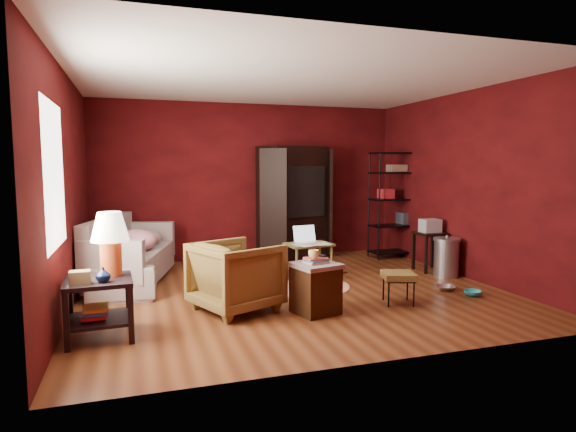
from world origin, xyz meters
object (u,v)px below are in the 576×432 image
Objects in this scene: sofa at (128,255)px; armchair at (236,273)px; side_table at (105,262)px; laptop_desk at (308,247)px; tv_armoire at (294,200)px; wire_shelving at (397,200)px; hamper at (315,287)px.

armchair reaches higher than sofa.
side_table is 1.54× the size of laptop_desk.
armchair is at bearing -140.15° from tv_armoire.
wire_shelving is at bearing 23.14° from laptop_desk.
sofa reaches higher than laptop_desk.
tv_armoire is at bearing 72.22° from laptop_desk.
hamper is 1.58m from laptop_desk.
side_table reaches higher than hamper.
sofa is at bearing -172.82° from wire_shelving.
laptop_desk is at bearing 29.75° from side_table.
tv_armoire is (1.65, 2.85, 0.61)m from armchair.
wire_shelving is at bearing 29.71° from side_table.
laptop_desk is at bearing -98.42° from sofa.
wire_shelving reaches higher than armchair.
hamper is 0.83× the size of laptop_desk.
wire_shelving reaches higher than sofa.
side_table is 2.29m from hamper.
armchair is at bearing -146.49° from wire_shelving.
armchair is 0.46× the size of wire_shelving.
side_table reaches higher than laptop_desk.
hamper is at bearing -113.66° from laptop_desk.
tv_armoire reaches higher than side_table.
laptop_desk is 1.86m from tv_armoire.
tv_armoire is at bearing 47.06° from side_table.
laptop_desk is at bearing 72.86° from hamper.
side_table is (-1.40, -0.43, 0.29)m from armchair.
sofa is 2.60m from laptop_desk.
side_table is 4.50m from tv_armoire.
hamper is 3.42m from tv_armoire.
armchair is at bearing -146.04° from laptop_desk.
armchair is at bearing 155.42° from hamper.
side_table is at bearing -156.78° from laptop_desk.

